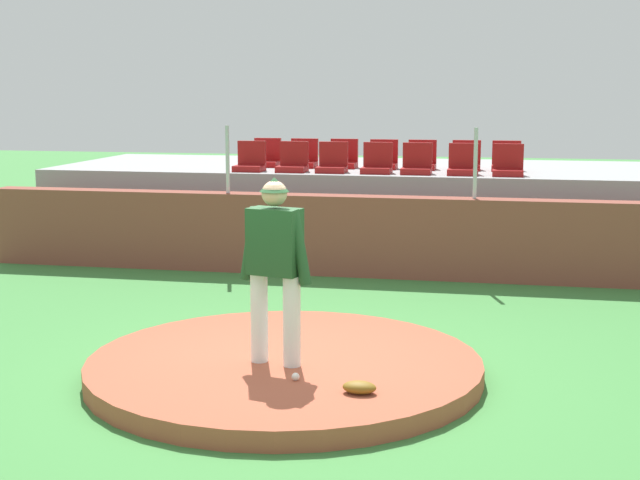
% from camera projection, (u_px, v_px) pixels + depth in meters
% --- Properties ---
extents(ground_plane, '(60.00, 60.00, 0.00)m').
position_uv_depth(ground_plane, '(285.00, 376.00, 9.06)').
color(ground_plane, '#3D813C').
extents(pitchers_mound, '(3.91, 3.91, 0.19)m').
position_uv_depth(pitchers_mound, '(284.00, 367.00, 9.04)').
color(pitchers_mound, '#A75038').
rests_on(pitchers_mound, ground_plane).
extents(pitcher, '(0.77, 0.38, 1.82)m').
position_uv_depth(pitcher, '(275.00, 257.00, 8.68)').
color(pitcher, white).
rests_on(pitcher, pitchers_mound).
extents(baseball, '(0.07, 0.07, 0.07)m').
position_uv_depth(baseball, '(296.00, 377.00, 8.33)').
color(baseball, white).
rests_on(baseball, pitchers_mound).
extents(fielding_glove, '(0.30, 0.21, 0.11)m').
position_uv_depth(fielding_glove, '(359.00, 387.00, 7.98)').
color(fielding_glove, brown).
rests_on(fielding_glove, pitchers_mound).
extents(brick_barrier, '(12.03, 0.40, 1.23)m').
position_uv_depth(brick_barrier, '(363.00, 236.00, 13.84)').
color(brick_barrier, brown).
rests_on(brick_barrier, ground_plane).
extents(fence_post_left, '(0.06, 0.06, 1.04)m').
position_uv_depth(fence_post_left, '(228.00, 159.00, 14.08)').
color(fence_post_left, silver).
rests_on(fence_post_left, brick_barrier).
extents(fence_post_right, '(0.06, 0.06, 1.04)m').
position_uv_depth(fence_post_right, '(475.00, 163.00, 13.33)').
color(fence_post_right, silver).
rests_on(fence_post_right, brick_barrier).
extents(bleacher_platform, '(11.61, 3.87, 1.46)m').
position_uv_depth(bleacher_platform, '(386.00, 206.00, 16.43)').
color(bleacher_platform, '#939597').
rests_on(bleacher_platform, ground_plane).
extents(stadium_chair_0, '(0.48, 0.44, 0.50)m').
position_uv_depth(stadium_chair_0, '(250.00, 162.00, 15.32)').
color(stadium_chair_0, maroon).
rests_on(stadium_chair_0, bleacher_platform).
extents(stadium_chair_1, '(0.48, 0.44, 0.50)m').
position_uv_depth(stadium_chair_1, '(293.00, 162.00, 15.20)').
color(stadium_chair_1, maroon).
rests_on(stadium_chair_1, bleacher_platform).
extents(stadium_chair_2, '(0.48, 0.44, 0.50)m').
position_uv_depth(stadium_chair_2, '(332.00, 163.00, 15.08)').
color(stadium_chair_2, maroon).
rests_on(stadium_chair_2, bleacher_platform).
extents(stadium_chair_3, '(0.48, 0.44, 0.50)m').
position_uv_depth(stadium_chair_3, '(377.00, 164.00, 14.93)').
color(stadium_chair_3, maroon).
rests_on(stadium_chair_3, bleacher_platform).
extents(stadium_chair_4, '(0.48, 0.44, 0.50)m').
position_uv_depth(stadium_chair_4, '(417.00, 164.00, 14.81)').
color(stadium_chair_4, maroon).
rests_on(stadium_chair_4, bleacher_platform).
extents(stadium_chair_5, '(0.48, 0.44, 0.50)m').
position_uv_depth(stadium_chair_5, '(463.00, 165.00, 14.66)').
color(stadium_chair_5, maroon).
rests_on(stadium_chair_5, bleacher_platform).
extents(stadium_chair_6, '(0.48, 0.44, 0.50)m').
position_uv_depth(stadium_chair_6, '(508.00, 166.00, 14.51)').
color(stadium_chair_6, maroon).
rests_on(stadium_chair_6, bleacher_platform).
extents(stadium_chair_7, '(0.48, 0.44, 0.50)m').
position_uv_depth(stadium_chair_7, '(266.00, 158.00, 16.21)').
color(stadium_chair_7, maroon).
rests_on(stadium_chair_7, bleacher_platform).
extents(stadium_chair_8, '(0.48, 0.44, 0.50)m').
position_uv_depth(stadium_chair_8, '(303.00, 158.00, 16.05)').
color(stadium_chair_8, maroon).
rests_on(stadium_chair_8, bleacher_platform).
extents(stadium_chair_9, '(0.48, 0.44, 0.50)m').
position_uv_depth(stadium_chair_9, '(343.00, 159.00, 15.94)').
color(stadium_chair_9, maroon).
rests_on(stadium_chair_9, bleacher_platform).
extents(stadium_chair_10, '(0.48, 0.44, 0.50)m').
position_uv_depth(stadium_chair_10, '(383.00, 160.00, 15.76)').
color(stadium_chair_10, maroon).
rests_on(stadium_chair_10, bleacher_platform).
extents(stadium_chair_11, '(0.48, 0.44, 0.50)m').
position_uv_depth(stadium_chair_11, '(422.00, 160.00, 15.65)').
color(stadium_chair_11, maroon).
rests_on(stadium_chair_11, bleacher_platform).
extents(stadium_chair_12, '(0.48, 0.44, 0.50)m').
position_uv_depth(stadium_chair_12, '(466.00, 161.00, 15.52)').
color(stadium_chair_12, maroon).
rests_on(stadium_chair_12, bleacher_platform).
extents(stadium_chair_13, '(0.48, 0.44, 0.50)m').
position_uv_depth(stadium_chair_13, '(506.00, 161.00, 15.39)').
color(stadium_chair_13, maroon).
rests_on(stadium_chair_13, bleacher_platform).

